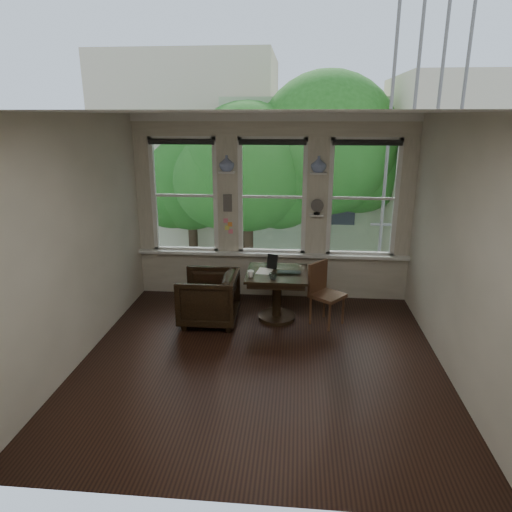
# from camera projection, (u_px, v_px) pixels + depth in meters

# --- Properties ---
(ground) EXTENTS (4.50, 4.50, 0.00)m
(ground) POSITION_uv_depth(u_px,v_px,m) (261.00, 360.00, 5.78)
(ground) COLOR black
(ground) RESTS_ON ground
(ceiling) EXTENTS (4.50, 4.50, 0.00)m
(ceiling) POSITION_uv_depth(u_px,v_px,m) (262.00, 112.00, 4.89)
(ceiling) COLOR silver
(ceiling) RESTS_ON ground
(wall_back) EXTENTS (4.50, 0.00, 4.50)m
(wall_back) POSITION_uv_depth(u_px,v_px,m) (272.00, 209.00, 7.48)
(wall_back) COLOR beige
(wall_back) RESTS_ON ground
(wall_front) EXTENTS (4.50, 0.00, 4.50)m
(wall_front) POSITION_uv_depth(u_px,v_px,m) (235.00, 334.00, 3.20)
(wall_front) COLOR beige
(wall_front) RESTS_ON ground
(wall_left) EXTENTS (0.00, 4.50, 4.50)m
(wall_left) POSITION_uv_depth(u_px,v_px,m) (77.00, 242.00, 5.53)
(wall_left) COLOR beige
(wall_left) RESTS_ON ground
(wall_right) EXTENTS (0.00, 4.50, 4.50)m
(wall_right) POSITION_uv_depth(u_px,v_px,m) (460.00, 251.00, 5.14)
(wall_right) COLOR beige
(wall_right) RESTS_ON ground
(window_left) EXTENTS (1.10, 0.12, 1.90)m
(window_left) POSITION_uv_depth(u_px,v_px,m) (185.00, 195.00, 7.55)
(window_left) COLOR white
(window_left) RESTS_ON ground
(window_center) EXTENTS (1.10, 0.12, 1.90)m
(window_center) POSITION_uv_depth(u_px,v_px,m) (272.00, 197.00, 7.42)
(window_center) COLOR white
(window_center) RESTS_ON ground
(window_right) EXTENTS (1.10, 0.12, 1.90)m
(window_right) POSITION_uv_depth(u_px,v_px,m) (363.00, 198.00, 7.29)
(window_right) COLOR white
(window_right) RESTS_ON ground
(shelf_left) EXTENTS (0.26, 0.16, 0.03)m
(shelf_left) POSITION_uv_depth(u_px,v_px,m) (227.00, 172.00, 7.27)
(shelf_left) COLOR white
(shelf_left) RESTS_ON ground
(shelf_right) EXTENTS (0.26, 0.16, 0.03)m
(shelf_right) POSITION_uv_depth(u_px,v_px,m) (318.00, 173.00, 7.14)
(shelf_right) COLOR white
(shelf_right) RESTS_ON ground
(intercom) EXTENTS (0.14, 0.06, 0.28)m
(intercom) POSITION_uv_depth(u_px,v_px,m) (228.00, 203.00, 7.44)
(intercom) COLOR #59544F
(intercom) RESTS_ON ground
(sticky_notes) EXTENTS (0.16, 0.01, 0.24)m
(sticky_notes) POSITION_uv_depth(u_px,v_px,m) (228.00, 224.00, 7.55)
(sticky_notes) COLOR pink
(sticky_notes) RESTS_ON ground
(desk_fan) EXTENTS (0.20, 0.20, 0.24)m
(desk_fan) POSITION_uv_depth(u_px,v_px,m) (317.00, 209.00, 7.29)
(desk_fan) COLOR #59544F
(desk_fan) RESTS_ON ground
(vase_left) EXTENTS (0.24, 0.24, 0.25)m
(vase_left) POSITION_uv_depth(u_px,v_px,m) (227.00, 163.00, 7.23)
(vase_left) COLOR white
(vase_left) RESTS_ON shelf_left
(vase_right) EXTENTS (0.24, 0.24, 0.25)m
(vase_right) POSITION_uv_depth(u_px,v_px,m) (319.00, 164.00, 7.10)
(vase_right) COLOR white
(vase_right) RESTS_ON shelf_right
(table) EXTENTS (0.90, 0.90, 0.75)m
(table) POSITION_uv_depth(u_px,v_px,m) (277.00, 296.00, 6.84)
(table) COLOR black
(table) RESTS_ON ground
(armchair_left) EXTENTS (0.85, 0.83, 0.77)m
(armchair_left) POSITION_uv_depth(u_px,v_px,m) (209.00, 298.00, 6.74)
(armchair_left) COLOR black
(armchair_left) RESTS_ON ground
(cushion_red) EXTENTS (0.45, 0.45, 0.06)m
(cushion_red) POSITION_uv_depth(u_px,v_px,m) (208.00, 294.00, 6.72)
(cushion_red) COLOR maroon
(cushion_red) RESTS_ON armchair_left
(side_chair_right) EXTENTS (0.59, 0.59, 0.92)m
(side_chair_right) POSITION_uv_depth(u_px,v_px,m) (327.00, 295.00, 6.65)
(side_chair_right) COLOR #4B2F1A
(side_chair_right) RESTS_ON ground
(laptop) EXTENTS (0.34, 0.22, 0.03)m
(laptop) POSITION_uv_depth(u_px,v_px,m) (289.00, 274.00, 6.63)
(laptop) COLOR black
(laptop) RESTS_ON table
(mug) EXTENTS (0.12, 0.12, 0.09)m
(mug) POSITION_uv_depth(u_px,v_px,m) (251.00, 274.00, 6.52)
(mug) COLOR white
(mug) RESTS_ON table
(drinking_glass) EXTENTS (0.13, 0.13, 0.09)m
(drinking_glass) POSITION_uv_depth(u_px,v_px,m) (273.00, 276.00, 6.43)
(drinking_glass) COLOR white
(drinking_glass) RESTS_ON table
(tablet) EXTENTS (0.18, 0.12, 0.22)m
(tablet) POSITION_uv_depth(u_px,v_px,m) (272.00, 261.00, 6.87)
(tablet) COLOR black
(tablet) RESTS_ON table
(papers) EXTENTS (0.26, 0.33, 0.00)m
(papers) POSITION_uv_depth(u_px,v_px,m) (265.00, 271.00, 6.77)
(papers) COLOR silver
(papers) RESTS_ON table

